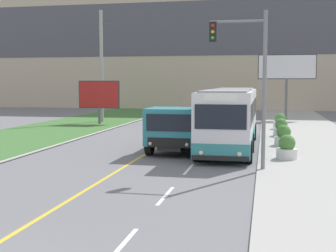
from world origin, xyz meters
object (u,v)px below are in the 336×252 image
Objects in this scene: city_bus at (230,118)px; planter_round_third at (281,128)px; billboard_small at (99,95)px; car_distant at (218,115)px; utility_pole_far at (101,66)px; planter_round_second at (284,136)px; planter_round_far at (280,122)px; billboard_large at (287,69)px; dump_truck at (177,129)px; traffic_light_mast at (249,70)px; planter_round_near at (287,148)px.

city_bus reaches higher than planter_round_third.
billboard_small is 3.23× the size of planter_round_third.
car_distant is 11.35m from planter_round_third.
utility_pole_far is 8.65× the size of planter_round_third.
planter_round_second is 9.20m from planter_round_far.
planter_round_far is at bearing 89.13° from planter_round_third.
billboard_large reaches higher than planter_round_third.
planter_round_second is 0.97× the size of planter_round_far.
car_distant is 8.19m from billboard_large.
dump_truck is 13.54m from planter_round_far.
city_bus is 6.41m from planter_round_third.
planter_round_far is (-0.81, -9.44, -4.12)m from billboard_large.
traffic_light_mast reaches higher than planter_round_third.
planter_round_far is at bearing 83.87° from traffic_light_mast.
planter_round_second is at bearing 77.09° from traffic_light_mast.
utility_pole_far is at bearing 139.04° from planter_round_second.
planter_round_third is (0.04, 9.20, 0.01)m from planter_round_near.
planter_round_third is at bearing -29.55° from utility_pole_far.
utility_pole_far is at bearing 165.14° from planter_round_far.
planter_round_second is (0.03, 4.60, 0.01)m from planter_round_near.
planter_round_far is (5.47, 12.37, -0.60)m from dump_truck.
utility_pole_far is (-9.92, 16.45, 3.78)m from dump_truck.
car_distant is at bearing 21.38° from billboard_small.
utility_pole_far is at bearing 123.36° from traffic_light_mast.
billboard_small is (-9.33, 14.14, 1.24)m from dump_truck.
city_bus is 10.47× the size of planter_round_second.
traffic_light_mast is at bearing -98.13° from planter_round_third.
planter_round_third is (5.10, -10.14, -0.11)m from car_distant.
traffic_light_mast is at bearing -120.86° from planter_round_near.
billboard_large is 17.54m from billboard_small.
traffic_light_mast reaches higher than car_distant.
dump_truck is at bearing -113.85° from planter_round_far.
planter_round_second is at bearing -70.99° from car_distant.
planter_round_far is at bearing -14.86° from utility_pole_far.
billboard_large is (3.74, 19.68, 3.10)m from city_bus.
dump_truck reaches higher than planter_round_near.
city_bus is 3.21m from planter_round_second.
billboard_large is 14.66m from planter_round_third.
billboard_large is (5.97, 3.90, 4.03)m from car_distant.
utility_pole_far is 20.73m from planter_round_second.
planter_round_far is at bearing 73.99° from city_bus.
planter_round_second is (1.69, 7.39, -3.45)m from traffic_light_mast.
city_bus is 2.76× the size of car_distant.
planter_round_far is at bearing -94.88° from billboard_large.
planter_round_near is at bearing -75.36° from car_distant.
utility_pole_far reaches higher than dump_truck.
traffic_light_mast reaches higher than billboard_small.
dump_truck is 5.58m from planter_round_near.
planter_round_near is 0.97× the size of planter_round_third.
billboard_large is at bearing 33.15° from car_distant.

